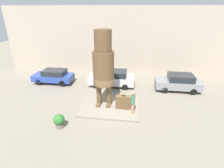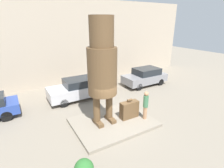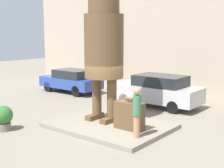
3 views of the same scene
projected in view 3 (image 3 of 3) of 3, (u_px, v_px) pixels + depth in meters
ground_plane at (110, 127)px, 12.65m from camera, size 60.00×60.00×0.00m
pedestal at (110, 125)px, 12.63m from camera, size 4.64×3.46×0.17m
building_backdrop at (200, 32)px, 18.60m from camera, size 28.00×0.60×7.72m
statue_figure at (104, 37)px, 12.59m from camera, size 1.60×1.60×5.91m
giant_suitcase at (129, 116)px, 11.77m from camera, size 1.16×0.45×1.25m
tourist at (137, 110)px, 10.78m from camera, size 0.30×0.30×1.78m
parked_car_blue at (71, 80)px, 19.98m from camera, size 4.15×1.75×1.48m
parked_car_silver at (157, 90)px, 16.19m from camera, size 4.62×1.89×1.64m
planter_pot at (3, 117)px, 12.18m from camera, size 0.74×0.74×0.99m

